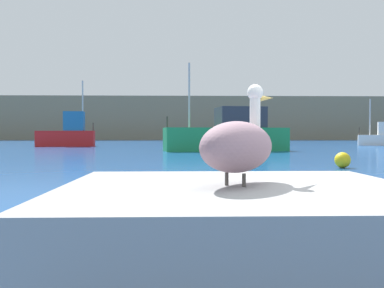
{
  "coord_description": "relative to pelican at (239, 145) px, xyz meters",
  "views": [
    {
      "loc": [
        -1.42,
        -3.24,
        1.13
      ],
      "look_at": [
        -0.94,
        14.39,
        0.65
      ],
      "focal_mm": 36.64,
      "sensor_mm": 36.0,
      "label": 1
    }
  ],
  "objects": [
    {
      "name": "fishing_boat_red",
      "position": [
        -10.14,
        30.68,
        0.06
      ],
      "size": [
        4.9,
        1.83,
        5.64
      ],
      "rotation": [
        0.0,
        0.0,
        0.11
      ],
      "color": "red",
      "rests_on": "ground"
    },
    {
      "name": "ground_plane",
      "position": [
        0.97,
        0.18,
        -1.04
      ],
      "size": [
        260.0,
        260.0,
        0.0
      ],
      "primitive_type": "plane",
      "color": "#194C93"
    },
    {
      "name": "pier_dock",
      "position": [
        -0.01,
        -0.01,
        -0.68
      ],
      "size": [
        2.75,
        2.29,
        0.72
      ],
      "primitive_type": "cube",
      "color": "gray",
      "rests_on": "ground"
    },
    {
      "name": "mooring_buoy",
      "position": [
        4.8,
        9.53,
        -0.78
      ],
      "size": [
        0.51,
        0.51,
        0.51
      ],
      "primitive_type": "sphere",
      "color": "yellow",
      "rests_on": "ground"
    },
    {
      "name": "fishing_boat_orange",
      "position": [
        7.58,
        41.55,
        0.06
      ],
      "size": [
        6.45,
        4.23,
        4.28
      ],
      "rotation": [
        0.0,
        0.0,
        2.7
      ],
      "color": "orange",
      "rests_on": "ground"
    },
    {
      "name": "fishing_boat_green",
      "position": [
        2.58,
        22.15,
        0.03
      ],
      "size": [
        8.07,
        3.61,
        5.59
      ],
      "rotation": [
        0.0,
        0.0,
        3.29
      ],
      "color": "#1E8C4C",
      "rests_on": "ground"
    },
    {
      "name": "hillside_backdrop",
      "position": [
        0.97,
        70.25,
        2.64
      ],
      "size": [
        140.0,
        16.75,
        7.35
      ],
      "primitive_type": "cube",
      "color": "#7F755B",
      "rests_on": "ground"
    },
    {
      "name": "pelican",
      "position": [
        0.0,
        0.0,
        0.0
      ],
      "size": [
        0.89,
        1.15,
        0.83
      ],
      "rotation": [
        0.0,
        0.0,
        0.97
      ],
      "color": "gray",
      "rests_on": "pier_dock"
    }
  ]
}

